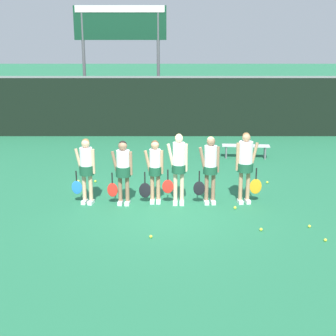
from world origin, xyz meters
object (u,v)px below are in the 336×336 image
tennis_ball_5 (97,181)px  player_4 (212,165)px  player_3 (180,164)px  tennis_ball_0 (263,230)px  tennis_ball_7 (311,226)px  player_0 (88,166)px  player_2 (156,167)px  player_1 (124,167)px  tennis_ball_4 (327,240)px  bench_courtside (247,147)px  tennis_ball_2 (152,236)px  tennis_ball_6 (80,181)px  player_5 (247,162)px  scoreboard (122,33)px  tennis_ball_1 (269,182)px  tennis_ball_3 (236,208)px

tennis_ball_5 → player_4: bearing=-29.8°
player_3 → tennis_ball_0: bearing=-42.4°
tennis_ball_7 → player_3: bearing=151.8°
player_0 → tennis_ball_5: bearing=103.6°
player_2 → player_3: (0.59, -0.11, 0.13)m
player_1 → player_3: size_ratio=0.91×
player_0 → tennis_ball_4: (5.29, -2.33, -0.95)m
player_1 → player_3: player_3 is taller
player_0 → bench_courtside: bearing=55.6°
player_0 → tennis_ball_4: 5.86m
player_2 → tennis_ball_5: bearing=135.3°
player_2 → tennis_ball_7: bearing=-25.8°
tennis_ball_2 → tennis_ball_6: (-2.25, 3.96, 0.00)m
player_5 → tennis_ball_4: size_ratio=27.91×
player_1 → player_4: bearing=7.3°
player_2 → tennis_ball_7: (3.47, -1.65, -0.90)m
bench_courtside → tennis_ball_2: (-3.08, -6.85, -0.36)m
tennis_ball_2 → tennis_ball_4: tennis_ball_2 is taller
player_0 → player_1: bearing=6.8°
scoreboard → tennis_ball_2: (1.77, -12.62, -4.27)m
tennis_ball_4 → tennis_ball_7: bearing=98.8°
bench_courtside → tennis_ball_6: bench_courtside is taller
bench_courtside → tennis_ball_0: size_ratio=24.13×
tennis_ball_6 → tennis_ball_2: bearing=-60.3°
player_2 → player_3: size_ratio=0.90×
player_1 → tennis_ball_2: 2.41m
tennis_ball_2 → player_5: bearing=43.8°
tennis_ball_2 → tennis_ball_7: (3.50, 0.56, -0.00)m
player_1 → player_5: 3.06m
scoreboard → player_1: size_ratio=3.34×
player_0 → player_3: size_ratio=0.93×
player_0 → player_4: size_ratio=0.97×
player_5 → tennis_ball_7: 2.29m
scoreboard → tennis_ball_4: size_ratio=83.90×
player_5 → tennis_ball_6: (-4.55, 1.76, -1.05)m
scoreboard → player_0: (0.09, -10.46, -3.32)m
tennis_ball_1 → tennis_ball_4: tennis_ball_1 is taller
scoreboard → player_1: bearing=-84.5°
player_2 → tennis_ball_4: (3.58, -2.39, -0.90)m
player_2 → tennis_ball_5: player_2 is taller
tennis_ball_6 → scoreboard: bearing=86.8°
player_3 → tennis_ball_1: size_ratio=26.34×
scoreboard → tennis_ball_6: 9.67m
player_1 → tennis_ball_2: bearing=-64.4°
bench_courtside → player_5: 4.76m
player_1 → tennis_ball_0: player_1 is taller
player_2 → player_3: player_3 is taller
player_3 → tennis_ball_3: bearing=-13.0°
tennis_ball_1 → tennis_ball_2: (-3.24, -3.85, -0.00)m
tennis_ball_1 → tennis_ball_5: 5.00m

